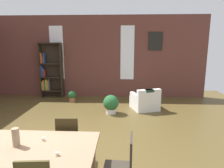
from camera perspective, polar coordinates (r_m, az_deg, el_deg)
ground_plane at (r=4.52m, az=-14.19°, el=-17.79°), size 11.52×11.52×0.00m
back_wall_brick at (r=8.37m, az=-5.72°, el=7.73°), size 9.30×0.12×3.33m
window_pane_0 at (r=8.63m, az=-15.51°, el=8.59°), size 0.55×0.02×2.16m
window_pane_1 at (r=8.20m, az=4.39°, el=8.84°), size 0.55×0.02×2.16m
dining_table at (r=3.23m, az=-24.85°, el=-16.95°), size 2.16×1.02×0.77m
vase_on_table at (r=3.16m, az=-25.84°, el=-13.54°), size 0.10×0.10×0.26m
tealight_candle_0 at (r=3.21m, az=-19.10°, el=-14.68°), size 0.04×0.04×0.05m
tealight_candle_1 at (r=2.79m, az=-15.44°, el=-18.73°), size 0.04×0.04×0.05m
dining_chair_far_right at (r=3.75m, az=-12.32°, el=-15.23°), size 0.42×0.42×0.95m
dining_chair_head_right at (r=2.99m, az=3.12°, el=-22.39°), size 0.42×0.42×0.95m
bookshelf_tall at (r=8.62m, az=-17.38°, el=3.52°), size 0.91×0.30×2.25m
armchair_white at (r=6.85m, az=9.46°, el=-4.93°), size 1.01×1.01×0.75m
potted_plant_by_shelf at (r=6.35m, az=-0.31°, el=-5.65°), size 0.49×0.49×0.60m
potted_plant_corner at (r=7.85m, az=-11.38°, el=-3.35°), size 0.30×0.30×0.42m
framed_picture at (r=8.29m, az=12.35°, el=11.91°), size 0.56×0.03×0.72m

